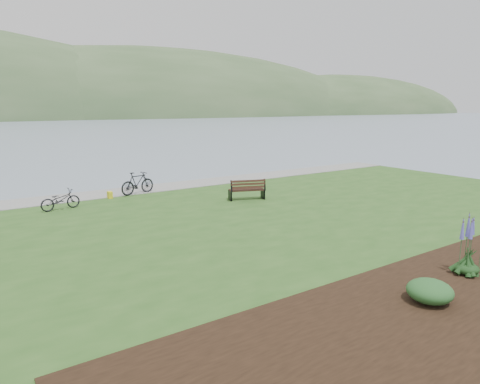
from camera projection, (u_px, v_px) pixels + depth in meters
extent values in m
plane|color=gray|center=(235.00, 221.00, 18.19)|extent=(600.00, 600.00, 0.00)
cube|color=#2A511C|center=(264.00, 227.00, 16.52)|extent=(34.00, 20.00, 0.40)
cube|color=gray|center=(167.00, 187.00, 23.70)|extent=(34.00, 2.20, 0.03)
cube|color=black|center=(247.00, 190.00, 20.46)|extent=(1.77, 1.13, 0.05)
cube|color=black|center=(248.00, 184.00, 20.10)|extent=(1.62, 0.73, 0.52)
cube|color=black|center=(230.00, 196.00, 20.31)|extent=(0.26, 0.56, 0.46)
cube|color=black|center=(263.00, 194.00, 20.70)|extent=(0.26, 0.56, 0.46)
imported|color=black|center=(60.00, 200.00, 18.42)|extent=(0.85, 1.75, 0.88)
imported|color=black|center=(137.00, 183.00, 21.68)|extent=(0.98, 1.98, 1.15)
cube|color=yellow|center=(110.00, 195.00, 20.76)|extent=(0.20, 0.31, 0.33)
ellipsoid|color=black|center=(467.00, 268.00, 11.30)|extent=(0.62, 0.62, 0.31)
cone|color=#4946A3|center=(470.00, 234.00, 11.11)|extent=(0.40, 0.40, 1.57)
ellipsoid|color=#1E4C21|center=(430.00, 291.00, 9.67)|extent=(1.02, 1.02, 0.51)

